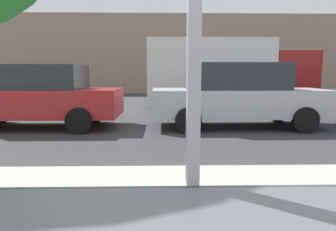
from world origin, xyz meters
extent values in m
plane|color=#38383A|center=(0.00, 8.00, 0.00)|extent=(60.00, 60.00, 0.00)
cube|color=#B2ADA3|center=(0.00, 1.60, 0.06)|extent=(16.00, 2.80, 0.13)
cube|color=#35373A|center=(0.00, 0.03, 0.98)|extent=(2.30, 0.02, 0.02)
cube|color=#9E9EA3|center=(0.00, 0.08, 1.62)|extent=(0.05, 0.08, 1.26)
cube|color=gray|center=(0.00, 21.34, 2.89)|extent=(28.00, 1.20, 5.79)
cube|color=red|center=(-3.51, 6.82, 0.68)|extent=(4.49, 1.75, 0.72)
cube|color=#282D33|center=(-3.40, 6.82, 1.36)|extent=(2.34, 1.54, 0.63)
cylinder|color=black|center=(-2.12, 7.70, 0.32)|extent=(0.64, 0.18, 0.64)
cylinder|color=black|center=(-2.12, 5.95, 0.32)|extent=(0.64, 0.18, 0.64)
cylinder|color=black|center=(-4.90, 7.70, 0.32)|extent=(0.64, 0.18, 0.64)
cube|color=#BCBCC1|center=(1.96, 6.82, 0.68)|extent=(4.64, 1.74, 0.71)
cube|color=#282D33|center=(1.92, 6.82, 1.38)|extent=(2.41, 1.53, 0.69)
cylinder|color=black|center=(3.40, 7.70, 0.32)|extent=(0.64, 0.18, 0.64)
cylinder|color=black|center=(3.40, 5.95, 0.32)|extent=(0.64, 0.18, 0.64)
cylinder|color=black|center=(0.52, 7.70, 0.32)|extent=(0.64, 0.18, 0.64)
cylinder|color=black|center=(0.52, 5.95, 0.32)|extent=(0.64, 0.18, 0.64)
cube|color=silver|center=(1.84, 11.35, 1.64)|extent=(5.04, 2.20, 2.38)
cube|color=maroon|center=(5.16, 11.35, 1.40)|extent=(1.90, 2.10, 1.90)
cylinder|color=black|center=(5.16, 12.40, 0.45)|extent=(0.90, 0.24, 0.90)
cylinder|color=black|center=(5.16, 10.30, 0.45)|extent=(0.90, 0.24, 0.90)
cylinder|color=black|center=(0.93, 12.45, 0.45)|extent=(0.90, 0.24, 0.90)
cylinder|color=black|center=(0.93, 10.25, 0.45)|extent=(0.90, 0.24, 0.90)
camera|label=1|loc=(-0.12, -1.07, 1.43)|focal=31.38mm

